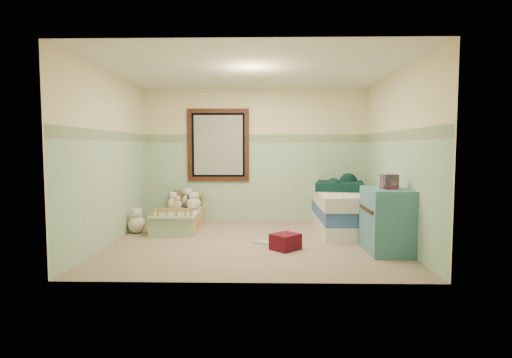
{
  "coord_description": "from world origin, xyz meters",
  "views": [
    {
      "loc": [
        0.18,
        -5.98,
        1.41
      ],
      "look_at": [
        0.04,
        0.35,
        0.92
      ],
      "focal_mm": 28.81,
      "sensor_mm": 36.0,
      "label": 1
    }
  ],
  "objects_px": {
    "plush_floor_cream": "(137,225)",
    "dresser": "(387,220)",
    "twin_bed_frame": "(345,224)",
    "red_pillow": "(285,242)",
    "toddler_bed_frame": "(180,223)",
    "plush_floor_tan": "(166,224)",
    "floor_book": "(264,242)"
  },
  "relations": [
    {
      "from": "plush_floor_cream",
      "to": "toddler_bed_frame",
      "type": "bearing_deg",
      "value": 32.57
    },
    {
      "from": "plush_floor_tan",
      "to": "twin_bed_frame",
      "type": "distance_m",
      "value": 3.02
    },
    {
      "from": "dresser",
      "to": "red_pillow",
      "type": "xyz_separation_m",
      "value": [
        -1.36,
        0.08,
        -0.32
      ]
    },
    {
      "from": "twin_bed_frame",
      "to": "plush_floor_cream",
      "type": "bearing_deg",
      "value": -175.07
    },
    {
      "from": "dresser",
      "to": "red_pillow",
      "type": "relative_size",
      "value": 2.44
    },
    {
      "from": "toddler_bed_frame",
      "to": "floor_book",
      "type": "xyz_separation_m",
      "value": [
        1.46,
        -1.08,
        -0.08
      ]
    },
    {
      "from": "twin_bed_frame",
      "to": "red_pillow",
      "type": "relative_size",
      "value": 5.39
    },
    {
      "from": "plush_floor_tan",
      "to": "floor_book",
      "type": "bearing_deg",
      "value": -24.78
    },
    {
      "from": "floor_book",
      "to": "twin_bed_frame",
      "type": "bearing_deg",
      "value": 62.98
    },
    {
      "from": "dresser",
      "to": "floor_book",
      "type": "height_order",
      "value": "dresser"
    },
    {
      "from": "twin_bed_frame",
      "to": "red_pillow",
      "type": "height_order",
      "value": "same"
    },
    {
      "from": "twin_bed_frame",
      "to": "floor_book",
      "type": "distance_m",
      "value": 1.69
    },
    {
      "from": "red_pillow",
      "to": "floor_book",
      "type": "bearing_deg",
      "value": 129.14
    },
    {
      "from": "toddler_bed_frame",
      "to": "floor_book",
      "type": "distance_m",
      "value": 1.82
    },
    {
      "from": "plush_floor_cream",
      "to": "red_pillow",
      "type": "relative_size",
      "value": 0.8
    },
    {
      "from": "red_pillow",
      "to": "floor_book",
      "type": "distance_m",
      "value": 0.48
    },
    {
      "from": "plush_floor_cream",
      "to": "floor_book",
      "type": "xyz_separation_m",
      "value": [
        2.1,
        -0.68,
        -0.13
      ]
    },
    {
      "from": "dresser",
      "to": "twin_bed_frame",
      "type": "bearing_deg",
      "value": 100.84
    },
    {
      "from": "dresser",
      "to": "plush_floor_cream",
      "type": "bearing_deg",
      "value": 163.38
    },
    {
      "from": "toddler_bed_frame",
      "to": "plush_floor_cream",
      "type": "bearing_deg",
      "value": -147.43
    },
    {
      "from": "plush_floor_tan",
      "to": "twin_bed_frame",
      "type": "bearing_deg",
      "value": 4.24
    },
    {
      "from": "twin_bed_frame",
      "to": "dresser",
      "type": "xyz_separation_m",
      "value": [
        0.27,
        -1.42,
        0.32
      ]
    },
    {
      "from": "twin_bed_frame",
      "to": "red_pillow",
      "type": "bearing_deg",
      "value": -128.98
    },
    {
      "from": "twin_bed_frame",
      "to": "red_pillow",
      "type": "distance_m",
      "value": 1.72
    },
    {
      "from": "plush_floor_cream",
      "to": "plush_floor_tan",
      "type": "relative_size",
      "value": 1.06
    },
    {
      "from": "toddler_bed_frame",
      "to": "floor_book",
      "type": "height_order",
      "value": "toddler_bed_frame"
    },
    {
      "from": "plush_floor_tan",
      "to": "red_pillow",
      "type": "xyz_separation_m",
      "value": [
        1.93,
        -1.12,
        -0.02
      ]
    },
    {
      "from": "plush_floor_tan",
      "to": "floor_book",
      "type": "relative_size",
      "value": 1.05
    },
    {
      "from": "dresser",
      "to": "floor_book",
      "type": "relative_size",
      "value": 3.42
    },
    {
      "from": "plush_floor_cream",
      "to": "dresser",
      "type": "xyz_separation_m",
      "value": [
        3.75,
        -1.12,
        0.29
      ]
    },
    {
      "from": "twin_bed_frame",
      "to": "floor_book",
      "type": "relative_size",
      "value": 7.53
    },
    {
      "from": "toddler_bed_frame",
      "to": "plush_floor_tan",
      "type": "distance_m",
      "value": 0.37
    }
  ]
}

